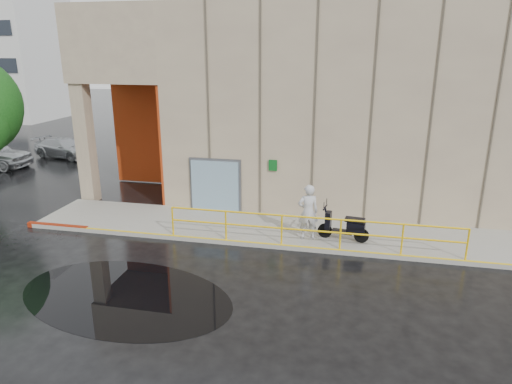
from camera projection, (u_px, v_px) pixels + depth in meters
ground at (148, 283)px, 12.85m from camera, size 120.00×120.00×0.00m
sidewalk at (307, 232)px, 16.24m from camera, size 20.00×3.00×0.15m
building at (348, 97)px, 20.84m from camera, size 20.00×10.17×8.00m
guardrail at (311, 231)px, 14.75m from camera, size 9.56×0.06×1.03m
person at (308, 212)px, 15.27m from camera, size 0.79×0.63×1.90m
scooter at (344, 219)px, 15.18m from camera, size 1.75×0.79×1.33m
red_curb at (58, 227)px, 16.71m from camera, size 2.40×0.18×0.18m
puddle at (125, 296)px, 12.20m from camera, size 6.68×4.77×0.01m
car_c at (64, 148)px, 27.69m from camera, size 4.30×2.52×1.17m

